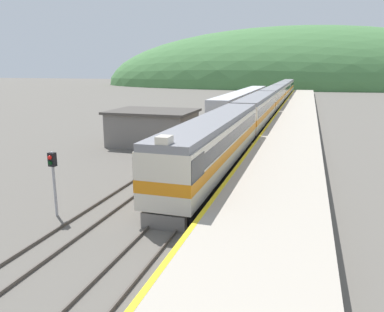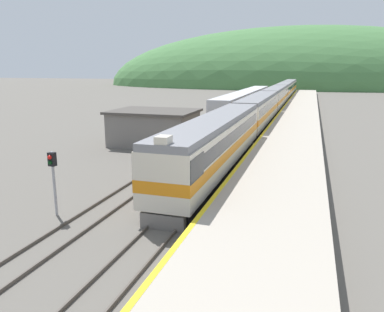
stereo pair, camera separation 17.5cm
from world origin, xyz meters
The scene contains 12 objects.
track_main centered at (0.00, 70.00, 0.08)m, with size 1.52×180.00×0.16m.
track_siding centered at (-4.08, 70.00, 0.08)m, with size 1.52×180.00×0.16m.
platform centered at (4.71, 50.00, 0.54)m, with size 5.75×140.00×1.10m.
distant_hills centered at (0.00, 168.68, 0.00)m, with size 173.19×77.93×49.67m.
station_shed centered at (-8.52, 33.16, 1.76)m, with size 8.38×6.42×3.49m.
express_train_lead_car centered at (0.00, 24.58, 2.27)m, with size 2.92×21.57×4.52m.
carriage_second centered at (0.00, 47.33, 2.26)m, with size 2.91×21.71×4.16m.
carriage_third centered at (0.00, 69.92, 2.26)m, with size 2.91×21.71×4.16m.
carriage_fourth centered at (0.00, 92.51, 2.26)m, with size 2.91×21.71×4.16m.
carriage_fifth centered at (0.00, 115.10, 2.26)m, with size 2.91×21.71×4.16m.
siding_train centered at (-4.08, 61.56, 2.00)m, with size 2.90×39.10×3.88m.
signal_post_siding centered at (-6.00, 14.13, 2.49)m, with size 0.36×0.42×3.45m.
Camera 2 is at (6.42, -1.35, 7.57)m, focal length 35.00 mm.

